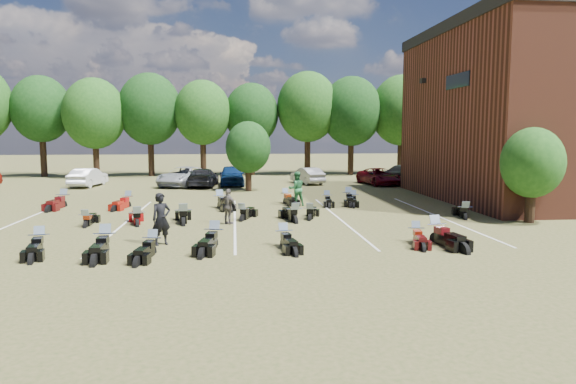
{
  "coord_description": "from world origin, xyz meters",
  "views": [
    {
      "loc": [
        -2.99,
        -21.03,
        4.1
      ],
      "look_at": [
        -0.37,
        4.0,
        1.2
      ],
      "focal_mm": 32.0,
      "sensor_mm": 36.0,
      "label": 1
    }
  ],
  "objects": [
    {
      "name": "motorcycle_3",
      "position": [
        -3.75,
        -2.62,
        0.0
      ],
      "size": [
        1.2,
        2.44,
        1.31
      ],
      "primitive_type": null,
      "rotation": [
        0.0,
        0.0,
        -0.2
      ],
      "color": "black",
      "rests_on": "ground"
    },
    {
      "name": "tree_line",
      "position": [
        -1.0,
        29.0,
        6.31
      ],
      "size": [
        56.0,
        6.0,
        9.79
      ],
      "color": "black",
      "rests_on": "ground"
    },
    {
      "name": "car_5",
      "position": [
        2.9,
        20.07,
        0.66
      ],
      "size": [
        2.48,
        4.24,
        1.32
      ],
      "primitive_type": "imported",
      "rotation": [
        0.0,
        0.0,
        3.43
      ],
      "color": "#A1A09C",
      "rests_on": "ground"
    },
    {
      "name": "person_green",
      "position": [
        0.48,
        7.52,
        0.97
      ],
      "size": [
        1.06,
        0.9,
        1.94
      ],
      "primitive_type": "imported",
      "rotation": [
        0.0,
        0.0,
        3.33
      ],
      "color": "#286A39",
      "rests_on": "ground"
    },
    {
      "name": "motorcycle_18",
      "position": [
        2.3,
        7.9,
        0.0
      ],
      "size": [
        0.82,
        2.05,
        1.12
      ],
      "primitive_type": null,
      "rotation": [
        0.0,
        0.0,
        -0.09
      ],
      "color": "black",
      "rests_on": "ground"
    },
    {
      "name": "car_6",
      "position": [
        8.47,
        18.65,
        0.66
      ],
      "size": [
        2.98,
        5.03,
        1.31
      ],
      "primitive_type": "imported",
      "rotation": [
        0.0,
        0.0,
        0.18
      ],
      "color": "#51040E",
      "rests_on": "ground"
    },
    {
      "name": "parking_lines",
      "position": [
        -3.0,
        3.0,
        0.01
      ],
      "size": [
        20.1,
        14.0,
        0.01
      ],
      "color": "silver",
      "rests_on": "ground"
    },
    {
      "name": "motorcycle_4",
      "position": [
        -1.23,
        -2.8,
        0.0
      ],
      "size": [
        0.97,
        2.18,
        1.18
      ],
      "primitive_type": null,
      "rotation": [
        0.0,
        0.0,
        0.15
      ],
      "color": "black",
      "rests_on": "ground"
    },
    {
      "name": "motorcycle_15",
      "position": [
        -8.93,
        8.0,
        0.0
      ],
      "size": [
        1.22,
        2.36,
        1.26
      ],
      "primitive_type": null,
      "rotation": [
        0.0,
        0.0,
        -0.23
      ],
      "color": "maroon",
      "rests_on": "ground"
    },
    {
      "name": "motorcycle_12",
      "position": [
        0.54,
        2.68,
        0.0
      ],
      "size": [
        1.19,
        2.17,
        1.15
      ],
      "primitive_type": null,
      "rotation": [
        0.0,
        0.0,
        2.87
      ],
      "color": "black",
      "rests_on": "ground"
    },
    {
      "name": "young_tree_midfield",
      "position": [
        -2.0,
        15.5,
        3.09
      ],
      "size": [
        3.2,
        3.2,
        4.7
      ],
      "color": "black",
      "rests_on": "ground"
    },
    {
      "name": "person_black",
      "position": [
        -5.68,
        -2.1,
        0.96
      ],
      "size": [
        0.84,
        0.74,
        1.93
      ],
      "primitive_type": "imported",
      "rotation": [
        0.0,
        0.0,
        0.49
      ],
      "color": "black",
      "rests_on": "ground"
    },
    {
      "name": "motorcycle_0",
      "position": [
        -9.73,
        -2.82,
        0.0
      ],
      "size": [
        1.12,
        2.31,
        1.24
      ],
      "primitive_type": null,
      "rotation": [
        0.0,
        0.0,
        0.19
      ],
      "color": "black",
      "rests_on": "ground"
    },
    {
      "name": "car_4",
      "position": [
        -3.2,
        19.45,
        0.79
      ],
      "size": [
        1.99,
        4.68,
        1.58
      ],
      "primitive_type": "imported",
      "rotation": [
        0.0,
        0.0,
        0.03
      ],
      "color": "#0B224E",
      "rests_on": "ground"
    },
    {
      "name": "motorcycle_8",
      "position": [
        -9.48,
        1.87,
        0.0
      ],
      "size": [
        0.68,
        2.0,
        1.11
      ],
      "primitive_type": null,
      "rotation": [
        0.0,
        0.0,
        3.16
      ],
      "color": "black",
      "rests_on": "ground"
    },
    {
      "name": "motorcycle_17",
      "position": [
        -0.01,
        8.74,
        0.0
      ],
      "size": [
        1.18,
        2.28,
        1.22
      ],
      "primitive_type": null,
      "rotation": [
        0.0,
        0.0,
        0.23
      ],
      "color": "black",
      "rests_on": "ground"
    },
    {
      "name": "motorcycle_11",
      "position": [
        -0.26,
        2.03,
        0.0
      ],
      "size": [
        1.13,
        2.46,
        1.32
      ],
      "primitive_type": null,
      "rotation": [
        0.0,
        0.0,
        3.31
      ],
      "color": "black",
      "rests_on": "ground"
    },
    {
      "name": "motorcycle_6",
      "position": [
        3.79,
        -2.64,
        0.0
      ],
      "size": [
        0.97,
        2.07,
        1.11
      ],
      "primitive_type": null,
      "rotation": [
        0.0,
        0.0,
        -0.17
      ],
      "color": "#3D080B",
      "rests_on": "ground"
    },
    {
      "name": "motorcycle_13",
      "position": [
        7.93,
        2.12,
        0.0
      ],
      "size": [
        1.19,
        2.3,
        1.22
      ],
      "primitive_type": null,
      "rotation": [
        0.0,
        0.0,
        2.91
      ],
      "color": "black",
      "rests_on": "ground"
    },
    {
      "name": "ground",
      "position": [
        0.0,
        0.0,
        0.0
      ],
      "size": [
        160.0,
        160.0,
        0.0
      ],
      "primitive_type": "plane",
      "color": "brown",
      "rests_on": "ground"
    },
    {
      "name": "motorcycle_20",
      "position": [
        3.65,
        8.29,
        0.0
      ],
      "size": [
        1.1,
        2.44,
        1.31
      ],
      "primitive_type": null,
      "rotation": [
        0.0,
        0.0,
        -0.16
      ],
      "color": "black",
      "rests_on": "ground"
    },
    {
      "name": "motorcycle_2",
      "position": [
        -7.46,
        -3.13,
        0.0
      ],
      "size": [
        0.89,
        2.46,
        1.35
      ],
      "primitive_type": null,
      "rotation": [
        0.0,
        0.0,
        0.05
      ],
      "color": "black",
      "rests_on": "ground"
    },
    {
      "name": "motorcycle_7",
      "position": [
        -7.3,
        1.93,
        0.0
      ],
      "size": [
        1.17,
        2.33,
        1.24
      ],
      "primitive_type": null,
      "rotation": [
        0.0,
        0.0,
        3.36
      ],
      "color": "maroon",
      "rests_on": "ground"
    },
    {
      "name": "motorcycle_1",
      "position": [
        -5.8,
        -3.61,
        0.0
      ],
      "size": [
        0.97,
        2.18,
        1.17
      ],
      "primitive_type": null,
      "rotation": [
        0.0,
        0.0,
        -0.15
      ],
      "color": "black",
      "rests_on": "ground"
    },
    {
      "name": "car_7",
      "position": [
        10.73,
        19.81,
        0.76
      ],
      "size": [
        3.21,
        5.6,
        1.53
      ],
      "primitive_type": "imported",
      "rotation": [
        0.0,
        0.0,
        3.35
      ],
      "color": "#343539",
      "rests_on": "ground"
    },
    {
      "name": "young_tree_near_building",
      "position": [
        10.5,
        1.0,
        2.75
      ],
      "size": [
        2.8,
        2.8,
        4.16
      ],
      "color": "black",
      "rests_on": "ground"
    },
    {
      "name": "car_3",
      "position": [
        -5.4,
        18.64,
        0.7
      ],
      "size": [
        2.41,
        5.01,
        1.41
      ],
      "primitive_type": "imported",
      "rotation": [
        0.0,
        0.0,
        3.05
      ],
      "color": "black",
      "rests_on": "ground"
    },
    {
      "name": "motorcycle_10",
      "position": [
        -2.65,
        2.82,
        0.0
      ],
      "size": [
        1.34,
        2.23,
        1.18
      ],
      "primitive_type": null,
      "rotation": [
        0.0,
        0.0,
        2.8
      ],
      "color": "black",
      "rests_on": "ground"
    },
    {
      "name": "car_2",
      "position": [
        -6.89,
        19.26,
        0.75
      ],
      "size": [
        4.45,
        5.94,
        1.5
      ],
      "primitive_type": "imported",
      "rotation": [
        0.0,
        0.0,
        -0.41
      ],
      "color": "#97999F",
      "rests_on": "ground"
    },
    {
      "name": "car_1",
      "position": [
        -14.19,
        19.59,
        0.71
      ],
      "size": [
        2.09,
        4.47,
        1.42
      ],
      "primitive_type": "imported",
      "rotation": [
        0.0,
        0.0,
        3.0
      ],
      "color": "silver",
      "rests_on": "ground"
    },
    {
      "name": "motorcycle_16",
      "position": [
        -3.79,
        7.27,
        0.0
      ],
      "size": [
        1.47,
        2.56,
        1.36
      ],
      "primitive_type": null,
      "rotation": [
        0.0,
        0.0,
        0.3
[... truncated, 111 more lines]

